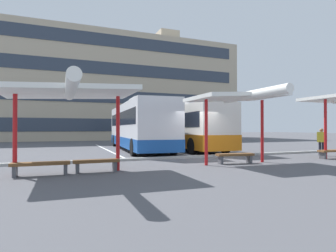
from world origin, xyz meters
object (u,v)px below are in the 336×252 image
coach_bus_1 (184,128)px  coach_bus_0 (138,127)px  bench_3 (332,152)px  bench_1 (96,163)px  bench_2 (235,156)px  waiting_shelter_1 (239,98)px  waiting_shelter_0 (70,93)px  bench_0 (41,165)px  waiting_passenger_0 (321,140)px

coach_bus_1 → coach_bus_0: bearing=168.2°
coach_bus_0 → bench_3: 12.28m
bench_1 → bench_2: bearing=2.4°
waiting_shelter_1 → bench_3: size_ratio=2.81×
bench_1 → waiting_shelter_1: bearing=-0.4°
coach_bus_1 → bench_1: 11.58m
bench_2 → bench_3: size_ratio=1.10×
coach_bus_0 → waiting_shelter_0: size_ratio=2.36×
waiting_shelter_0 → bench_2: size_ratio=2.98×
waiting_shelter_0 → waiting_shelter_1: (6.95, 0.10, 0.10)m
bench_0 → bench_3: same height
bench_2 → bench_1: bearing=-177.6°
bench_2 → bench_3: bearing=-1.0°
waiting_shelter_1 → bench_2: bearing=90.0°
coach_bus_0 → bench_0: bearing=-121.7°
waiting_shelter_0 → bench_3: (12.87, 0.29, -2.45)m
bench_0 → bench_1: (1.80, 0.06, -0.01)m
waiting_passenger_0 → waiting_shelter_0: bearing=-173.3°
bench_1 → waiting_shelter_1: (6.05, -0.04, 2.55)m
bench_0 → waiting_passenger_0: waiting_passenger_0 is taller
waiting_passenger_0 → waiting_shelter_1: bearing=-167.5°
coach_bus_0 → bench_1: size_ratio=7.67×
waiting_shelter_0 → waiting_passenger_0: waiting_shelter_0 is taller
waiting_shelter_1 → bench_2: 2.56m
coach_bus_1 → bench_3: size_ratio=7.02×
waiting_passenger_0 → bench_1: bearing=-173.5°
bench_3 → bench_2: bearing=179.0°
bench_0 → bench_2: size_ratio=1.06×
bench_1 → coach_bus_1: bearing=49.6°
coach_bus_1 → bench_1: bearing=-130.4°
coach_bus_1 → waiting_shelter_0: size_ratio=2.14×
bench_0 → waiting_passenger_0: 14.70m
coach_bus_0 → bench_3: (7.88, -9.32, -1.36)m
coach_bus_0 → waiting_shelter_1: (1.96, -9.51, 1.19)m
coach_bus_1 → waiting_passenger_0: size_ratio=7.08×
waiting_shelter_1 → coach_bus_1: bearing=80.9°
coach_bus_0 → bench_3: bearing=-49.8°
bench_0 → waiting_shelter_1: (7.85, 0.02, 2.54)m
waiting_shelter_0 → coach_bus_0: bearing=62.6°
waiting_shelter_0 → bench_3: waiting_shelter_0 is taller
bench_2 → waiting_passenger_0: size_ratio=1.11×
waiting_shelter_0 → bench_0: 2.60m
bench_3 → waiting_passenger_0: bearing=57.3°
coach_bus_0 → waiting_shelter_0: 10.88m
coach_bus_0 → bench_3: size_ratio=7.75×
waiting_passenger_0 → bench_3: bearing=-122.7°
bench_1 → waiting_passenger_0: bearing=6.5°
waiting_shelter_0 → bench_1: bearing=9.0°
coach_bus_1 → waiting_shelter_1: size_ratio=2.50×
waiting_shelter_0 → waiting_shelter_1: bearing=0.8°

